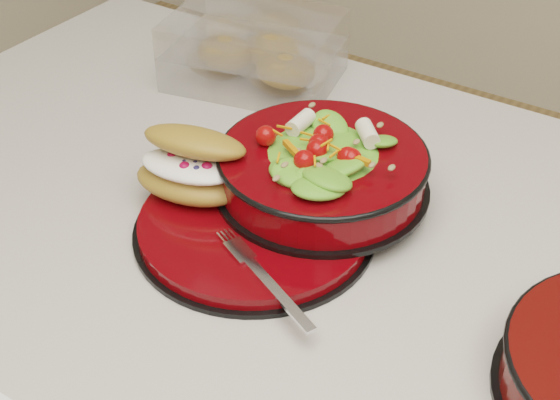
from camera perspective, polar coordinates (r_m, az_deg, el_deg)
The scene contains 5 objects.
dinner_plate at distance 0.84m, azimuth -1.86°, elevation -1.89°, with size 0.26×0.26×0.02m.
salad_bowl at distance 0.86m, azimuth 3.14°, elevation 2.80°, with size 0.24×0.24×0.10m.
croissant at distance 0.86m, azimuth -6.56°, elevation 2.52°, with size 0.14×0.10×0.07m.
fork at distance 0.76m, azimuth -1.05°, elevation -5.85°, with size 0.14×0.08×0.00m.
pastry_box at distance 1.12m, azimuth -1.80°, elevation 10.83°, with size 0.26×0.21×0.09m.
Camera 1 is at (0.33, -0.58, 1.44)m, focal length 50.00 mm.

